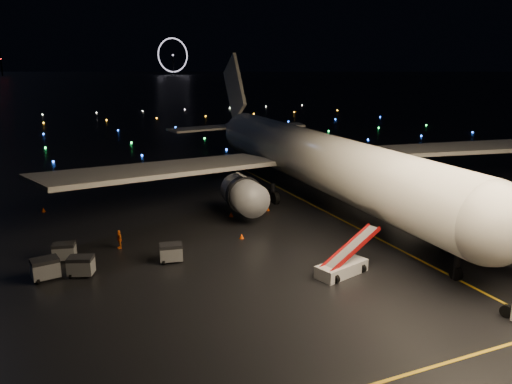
# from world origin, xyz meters

# --- Properties ---
(ground) EXTENTS (2000.00, 2000.00, 0.00)m
(ground) POSITION_xyz_m (0.00, 300.00, 0.00)
(ground) COLOR black
(ground) RESTS_ON ground
(lane_centre) EXTENTS (0.25, 80.00, 0.02)m
(lane_centre) POSITION_xyz_m (12.00, 15.00, 0.01)
(lane_centre) COLOR gold
(lane_centre) RESTS_ON ground
(airliner) EXTENTS (65.45, 62.37, 18.01)m
(airliner) POSITION_xyz_m (12.69, 25.95, 9.00)
(airliner) COLOR silver
(airliner) RESTS_ON ground
(belt_loader) EXTENTS (6.83, 3.58, 3.20)m
(belt_loader) POSITION_xyz_m (4.13, 2.78, 1.60)
(belt_loader) COLOR silver
(belt_loader) RESTS_ON ground
(crew_c) EXTENTS (0.60, 1.09, 1.76)m
(crew_c) POSITION_xyz_m (-11.34, 15.74, 0.88)
(crew_c) COLOR orange
(crew_c) RESTS_ON ground
(safety_cone_0) EXTENTS (0.48, 0.48, 0.49)m
(safety_cone_0) POSITION_xyz_m (-0.12, 13.80, 0.25)
(safety_cone_0) COLOR #FF4B03
(safety_cone_0) RESTS_ON ground
(safety_cone_1) EXTENTS (0.42, 0.42, 0.47)m
(safety_cone_1) POSITION_xyz_m (6.11, 21.34, 0.23)
(safety_cone_1) COLOR #FF4B03
(safety_cone_1) RESTS_ON ground
(safety_cone_2) EXTENTS (0.55, 0.55, 0.54)m
(safety_cone_2) POSITION_xyz_m (1.42, 20.84, 0.27)
(safety_cone_2) COLOR #FF4B03
(safety_cone_2) RESTS_ON ground
(safety_cone_3) EXTENTS (0.51, 0.51, 0.53)m
(safety_cone_3) POSITION_xyz_m (-17.64, 31.03, 0.26)
(safety_cone_3) COLOR #FF4B03
(safety_cone_3) RESTS_ON ground
(ferris_wheel) EXTENTS (49.33, 16.80, 52.00)m
(ferris_wheel) POSITION_xyz_m (170.00, 720.00, 26.00)
(ferris_wheel) COLOR black
(ferris_wheel) RESTS_ON ground
(radio_mast) EXTENTS (1.80, 1.80, 64.00)m
(radio_mast) POSITION_xyz_m (-60.00, 740.00, 32.00)
(radio_mast) COLOR black
(radio_mast) RESTS_ON ground
(taxiway_lights) EXTENTS (164.00, 92.00, 0.36)m
(taxiway_lights) POSITION_xyz_m (0.00, 106.00, 0.18)
(taxiway_lights) COLOR black
(taxiway_lights) RESTS_ON ground
(baggage_cart_0) EXTENTS (2.08, 1.62, 1.59)m
(baggage_cart_0) POSITION_xyz_m (-7.77, 10.75, 0.80)
(baggage_cart_0) COLOR gray
(baggage_cart_0) RESTS_ON ground
(baggage_cart_1) EXTENTS (2.27, 1.94, 1.63)m
(baggage_cart_1) POSITION_xyz_m (-15.05, 10.69, 0.81)
(baggage_cart_1) COLOR gray
(baggage_cart_1) RESTS_ON ground
(baggage_cart_2) EXTENTS (2.04, 1.64, 1.53)m
(baggage_cart_2) POSITION_xyz_m (-16.10, 14.69, 0.77)
(baggage_cart_2) COLOR gray
(baggage_cart_2) RESTS_ON ground
(baggage_cart_3) EXTENTS (2.25, 1.77, 1.72)m
(baggage_cart_3) POSITION_xyz_m (-17.66, 11.11, 0.86)
(baggage_cart_3) COLOR gray
(baggage_cart_3) RESTS_ON ground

